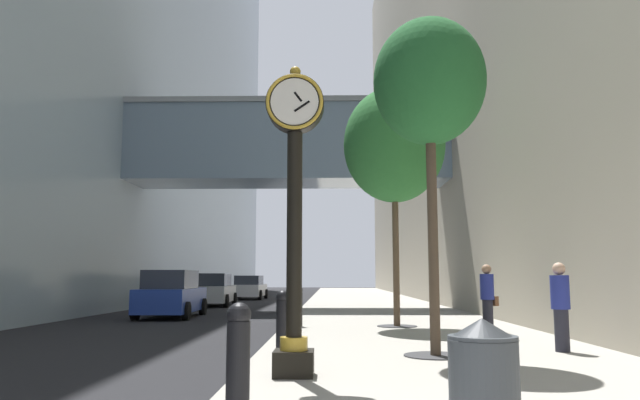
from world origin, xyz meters
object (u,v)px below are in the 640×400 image
bollard_nearest (238,356)px  bollard_fifth (298,305)px  car_blue_mid (171,295)px  street_tree_near (429,84)px  pedestrian_by_clock (561,304)px  car_white_near (249,288)px  car_silver_far (213,290)px  street_clock (295,201)px  bollard_third (282,319)px  pedestrian_walking (488,296)px  street_tree_mid_near (394,145)px  bollard_fourth (292,311)px  trash_bin (484,388)px

bollard_nearest → bollard_fifth: 10.68m
bollard_fifth → car_blue_mid: bearing=131.8°
street_tree_near → pedestrian_by_clock: 4.71m
pedestrian_by_clock → car_white_near: pedestrian_by_clock is taller
pedestrian_by_clock → car_silver_far: bearing=117.6°
street_clock → car_white_near: street_clock is taller
bollard_fifth → street_tree_near: (2.71, -6.13, 4.26)m
street_clock → bollard_third: size_ratio=4.00×
bollard_third → car_white_near: (-4.58, 28.98, 0.05)m
car_blue_mid → car_silver_far: bearing=91.2°
pedestrian_walking → car_silver_far: pedestrian_walking is taller
street_tree_mid_near → car_white_near: 25.09m
street_tree_mid_near → car_silver_far: street_tree_mid_near is taller
street_clock → bollard_nearest: 3.05m
street_clock → bollard_fourth: bearing=94.1°
bollard_fourth → bollard_fifth: 2.67m
pedestrian_by_clock → car_blue_mid: 15.04m
street_tree_mid_near → pedestrian_by_clock: street_tree_mid_near is taller
car_white_near → car_silver_far: 9.35m
car_white_near → bollard_fourth: bearing=-80.1°
street_clock → trash_bin: 4.59m
street_tree_near → car_blue_mid: size_ratio=1.35×
street_tree_near → pedestrian_by_clock: bearing=15.1°
pedestrian_by_clock → street_tree_near: bearing=-164.9°
trash_bin → car_blue_mid: bearing=111.7°
street_clock → trash_bin: (1.66, -3.84, -1.89)m
street_tree_near → bollard_fourth: bearing=128.1°
pedestrian_walking → pedestrian_by_clock: bearing=-85.7°
street_tree_near → trash_bin: 7.41m
car_white_near → car_blue_mid: bearing=-91.4°
trash_bin → pedestrian_by_clock: pedestrian_by_clock is taller
bollard_nearest → car_blue_mid: car_blue_mid is taller
pedestrian_walking → street_tree_mid_near: bearing=144.5°
bollard_nearest → bollard_fourth: 8.01m
bollard_third → pedestrian_by_clock: 5.14m
pedestrian_by_clock → car_blue_mid: size_ratio=0.36×
bollard_third → car_blue_mid: 12.05m
street_clock → bollard_nearest: bearing=-99.5°
car_silver_far → bollard_third: bearing=-75.2°
car_blue_mid → street_tree_near: bearing=-56.7°
bollard_fourth → car_silver_far: bearing=107.0°
street_tree_mid_near → car_white_near: (-7.30, 23.59, -4.45)m
trash_bin → car_blue_mid: car_blue_mid is taller
car_blue_mid → trash_bin: bearing=-68.3°
street_tree_near → car_silver_far: (-7.91, 20.44, -4.18)m
car_blue_mid → pedestrian_by_clock: bearing=-47.6°
bollard_fourth → pedestrian_walking: pedestrian_walking is taller
street_tree_mid_near → trash_bin: (-0.65, -12.17, -4.53)m
pedestrian_by_clock → pedestrian_walking: bearing=94.3°
bollard_third → car_white_near: 29.34m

